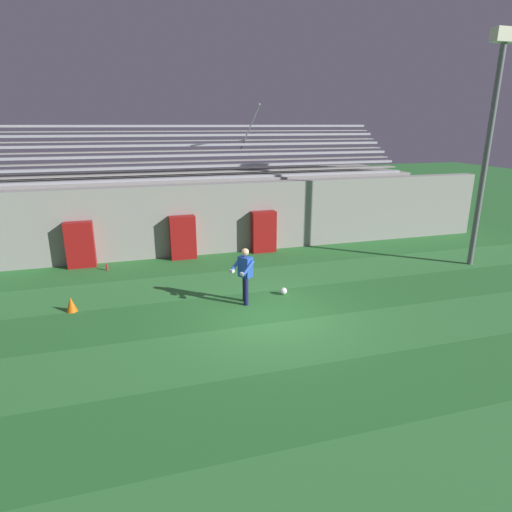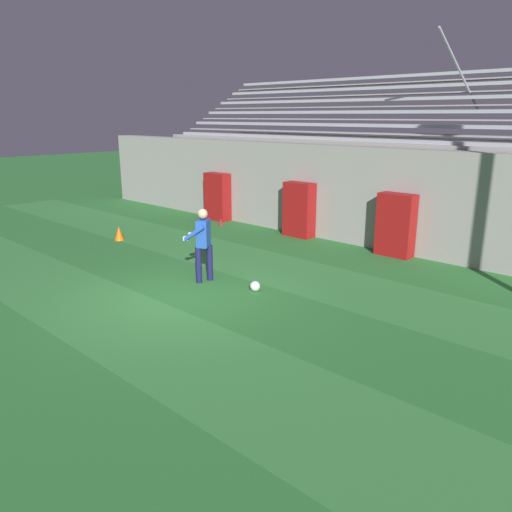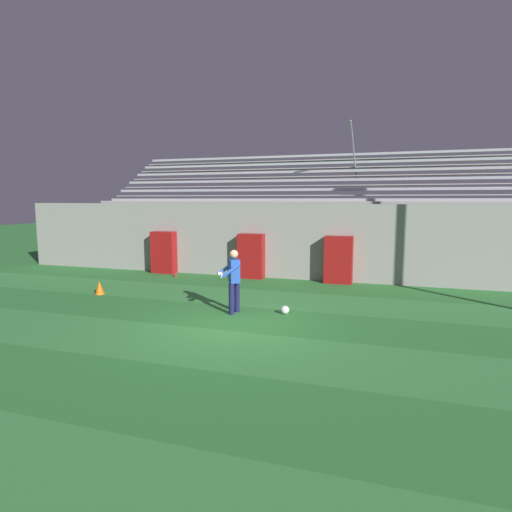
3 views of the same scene
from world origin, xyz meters
TOP-DOWN VIEW (x-y plane):
  - ground_plane at (0.00, 0.00)m, footprint 80.00×80.00m
  - turf_stripe_near at (0.00, -6.00)m, footprint 28.00×2.22m
  - turf_stripe_mid at (0.00, -1.56)m, footprint 28.00×2.22m
  - turf_stripe_far at (0.00, 2.87)m, footprint 28.00×2.22m
  - back_wall at (0.00, 6.50)m, footprint 24.00×0.60m
  - padding_pillar_gate_left at (-1.64, 5.95)m, footprint 0.98×0.44m
  - padding_pillar_gate_right at (1.64, 5.95)m, footprint 0.98×0.44m
  - padding_pillar_far_left at (-5.35, 5.95)m, footprint 0.98×0.44m
  - bleacher_stand at (0.00, 9.19)m, footprint 18.00×4.75m
  - goalkeeper at (-0.46, 1.02)m, footprint 0.71×0.74m
  - soccer_ball at (0.84, 1.34)m, footprint 0.22×0.22m
  - traffic_cone at (-5.28, 1.83)m, footprint 0.30×0.30m
  - water_bottle at (-4.47, 5.27)m, footprint 0.07×0.07m

SIDE VIEW (x-z plane):
  - ground_plane at x=0.00m, z-range 0.00..0.00m
  - turf_stripe_near at x=0.00m, z-range 0.00..0.01m
  - turf_stripe_mid at x=0.00m, z-range 0.00..0.01m
  - turf_stripe_far at x=0.00m, z-range 0.00..0.01m
  - soccer_ball at x=0.84m, z-range 0.00..0.22m
  - water_bottle at x=-4.47m, z-range 0.00..0.24m
  - traffic_cone at x=-5.28m, z-range 0.00..0.42m
  - padding_pillar_gate_left at x=-1.64m, z-range 0.00..1.68m
  - padding_pillar_gate_right at x=1.64m, z-range 0.00..1.68m
  - padding_pillar_far_left at x=-5.35m, z-range 0.00..1.68m
  - goalkeeper at x=-0.46m, z-range 0.12..1.79m
  - back_wall at x=0.00m, z-range 0.00..2.80m
  - bleacher_stand at x=0.00m, z-range -1.40..4.42m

